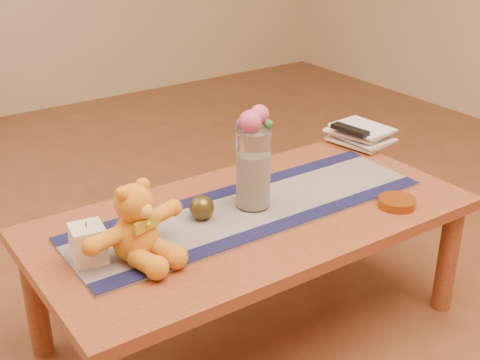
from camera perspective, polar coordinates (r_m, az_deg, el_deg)
floor at (r=2.30m, az=1.06°, el=-12.95°), size 5.50×5.50×0.00m
coffee_table_top at (r=2.06m, az=1.15°, el=-3.46°), size 1.40×0.70×0.04m
table_leg_fr at (r=2.39m, az=17.95°, el=-6.63°), size 0.07×0.07×0.41m
table_leg_bl at (r=2.17m, az=-17.70°, el=-10.07°), size 0.07×0.07×0.41m
table_leg_br at (r=2.73m, az=8.53°, el=-1.58°), size 0.07×0.07×0.41m
persian_runner at (r=2.07m, az=0.89°, el=-2.63°), size 1.20×0.36×0.01m
runner_border_near at (r=1.96m, az=3.33°, el=-4.11°), size 1.20×0.07×0.00m
runner_border_far at (r=2.17m, az=-1.31°, el=-1.05°), size 1.20×0.07×0.00m
teddy_bear at (r=1.78m, az=-9.36°, el=-3.70°), size 0.37×0.33×0.21m
pillar_candle at (r=1.81m, az=-13.32°, el=-5.51°), size 0.10×0.10×0.11m
candle_wick at (r=1.78m, az=-13.50°, el=-3.86°), size 0.00×0.00×0.01m
glass_vase at (r=2.03m, az=1.18°, el=1.00°), size 0.11×0.11×0.26m
potpourri_fill at (r=2.04m, az=1.17°, el=-0.00°), size 0.09×0.09×0.18m
rose_left at (r=1.95m, az=0.91°, el=5.21°), size 0.07×0.07×0.07m
rose_right at (r=1.98m, az=1.73°, el=5.85°), size 0.06×0.06×0.06m
blue_flower_back at (r=2.00m, az=0.87°, el=5.55°), size 0.04×0.04×0.04m
blue_flower_side at (r=1.97m, az=0.16°, el=4.99°), size 0.04×0.04×0.04m
leaf_sprig at (r=1.98m, az=2.50°, el=5.00°), size 0.03×0.03×0.03m
bronze_ball at (r=1.99m, az=-3.41°, el=-2.45°), size 0.10×0.10×0.08m
book_bottom at (r=2.57m, az=9.45°, el=2.93°), size 0.21×0.25×0.02m
book_lower at (r=2.57m, az=9.61°, el=3.32°), size 0.18×0.23×0.02m
book_upper at (r=2.56m, az=9.37°, el=3.70°), size 0.21×0.26×0.02m
book_top at (r=2.55m, az=9.63°, el=4.12°), size 0.18×0.24×0.02m
tv_remote at (r=2.54m, az=9.74°, el=4.42°), size 0.07×0.16×0.02m
amber_dish at (r=2.15m, az=13.75°, el=-1.95°), size 0.16×0.16×0.03m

